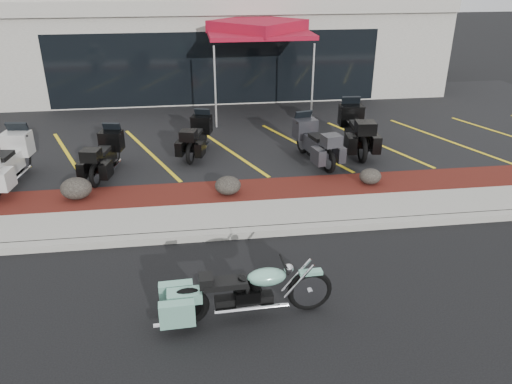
{
  "coord_description": "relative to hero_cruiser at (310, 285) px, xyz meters",
  "views": [
    {
      "loc": [
        -1.0,
        -7.88,
        5.12
      ],
      "look_at": [
        0.22,
        1.2,
        0.83
      ],
      "focal_mm": 35.0,
      "sensor_mm": 36.0,
      "label": 1
    }
  ],
  "objects": [
    {
      "name": "boulder_mid",
      "position": [
        -0.95,
        4.2,
        -0.1
      ],
      "size": [
        0.61,
        0.51,
        0.43
      ],
      "primitive_type": "ellipsoid",
      "color": "black",
      "rests_on": "mulch_bed"
    },
    {
      "name": "hero_cruiser",
      "position": [
        0.0,
        0.0,
        0.0
      ],
      "size": [
        2.73,
        0.79,
        0.95
      ],
      "primitive_type": null,
      "rotation": [
        0.0,
        0.0,
        0.04
      ],
      "color": "#74B59E",
      "rests_on": "ground"
    },
    {
      "name": "traffic_cone",
      "position": [
        -1.43,
        8.68,
        -0.09
      ],
      "size": [
        0.38,
        0.38,
        0.48
      ],
      "primitive_type": "cone",
      "rotation": [
        0.0,
        0.0,
        -0.08
      ],
      "color": "#F53D08",
      "rests_on": "upper_lot"
    },
    {
      "name": "touring_black_front",
      "position": [
        -3.76,
        6.44,
        0.25
      ],
      "size": [
        1.14,
        2.11,
        1.16
      ],
      "primitive_type": null,
      "rotation": [
        0.0,
        0.0,
        1.37
      ],
      "color": "black",
      "rests_on": "upper_lot"
    },
    {
      "name": "touring_black_rear",
      "position": [
        2.92,
        7.42,
        0.36
      ],
      "size": [
        1.11,
        2.45,
        1.38
      ],
      "primitive_type": null,
      "rotation": [
        0.0,
        0.0,
        1.48
      ],
      "color": "black",
      "rests_on": "upper_lot"
    },
    {
      "name": "mulch_bed",
      "position": [
        -0.71,
        4.38,
        -0.4
      ],
      "size": [
        24.0,
        1.2,
        0.16
      ],
      "primitive_type": "cube",
      "color": "#35100C",
      "rests_on": "ground"
    },
    {
      "name": "touring_black_mid",
      "position": [
        -1.39,
        7.58,
        0.24
      ],
      "size": [
        1.26,
        2.08,
        1.13
      ],
      "primitive_type": null,
      "rotation": [
        0.0,
        0.0,
        1.29
      ],
      "color": "black",
      "rests_on": "upper_lot"
    },
    {
      "name": "curb",
      "position": [
        -0.71,
        2.48,
        -0.4
      ],
      "size": [
        24.0,
        0.25,
        0.15
      ],
      "primitive_type": "cube",
      "color": "gray",
      "rests_on": "ground"
    },
    {
      "name": "touring_grey",
      "position": [
        1.35,
        6.65,
        0.29
      ],
      "size": [
        1.26,
        2.23,
        1.22
      ],
      "primitive_type": null,
      "rotation": [
        0.0,
        0.0,
        1.8
      ],
      "color": "#29292E",
      "rests_on": "upper_lot"
    },
    {
      "name": "boulder_right",
      "position": [
        2.52,
        4.33,
        -0.13
      ],
      "size": [
        0.54,
        0.45,
        0.38
      ],
      "primitive_type": "ellipsoid",
      "color": "black",
      "rests_on": "mulch_bed"
    },
    {
      "name": "dealership_building",
      "position": [
        -0.71,
        16.05,
        1.53
      ],
      "size": [
        18.0,
        8.16,
        4.0
      ],
      "color": "gray",
      "rests_on": "ground"
    },
    {
      "name": "upper_lot",
      "position": [
        -0.71,
        9.78,
        -0.4
      ],
      "size": [
        26.0,
        9.6,
        0.15
      ],
      "primitive_type": "cube",
      "color": "black",
      "rests_on": "ground"
    },
    {
      "name": "touring_white",
      "position": [
        -5.99,
        6.21,
        0.34
      ],
      "size": [
        1.16,
        2.39,
        1.34
      ],
      "primitive_type": null,
      "rotation": [
        0.0,
        0.0,
        1.44
      ],
      "color": "silver",
      "rests_on": "upper_lot"
    },
    {
      "name": "sidewalk",
      "position": [
        -0.71,
        3.18,
        -0.4
      ],
      "size": [
        24.0,
        1.2,
        0.15
      ],
      "primitive_type": "cube",
      "color": "gray",
      "rests_on": "ground"
    },
    {
      "name": "boulder_left",
      "position": [
        -4.38,
        4.42,
        -0.07
      ],
      "size": [
        0.7,
        0.58,
        0.5
      ],
      "primitive_type": "ellipsoid",
      "color": "black",
      "rests_on": "mulch_bed"
    },
    {
      "name": "popup_canopy",
      "position": [
        0.68,
        10.95,
        2.53
      ],
      "size": [
        4.19,
        4.19,
        3.14
      ],
      "rotation": [
        0.0,
        0.0,
        0.29
      ],
      "color": "silver",
      "rests_on": "upper_lot"
    },
    {
      "name": "ground",
      "position": [
        -0.71,
        1.58,
        -0.48
      ],
      "size": [
        90.0,
        90.0,
        0.0
      ],
      "primitive_type": "plane",
      "color": "black",
      "rests_on": "ground"
    }
  ]
}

